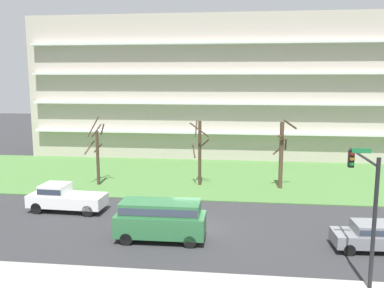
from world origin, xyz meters
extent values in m
plane|color=#2D2D30|center=(0.00, 0.00, 0.00)|extent=(160.00, 160.00, 0.00)
cube|color=#477238|center=(0.00, 14.00, 0.04)|extent=(80.00, 16.00, 0.08)
cube|color=#B2A899|center=(0.00, 27.62, 8.26)|extent=(44.53, 11.25, 16.52)
cube|color=silver|center=(0.00, 21.55, 3.30)|extent=(42.75, 0.90, 0.24)
cube|color=silver|center=(0.00, 21.55, 6.61)|extent=(42.75, 0.90, 0.24)
cube|color=silver|center=(0.00, 21.55, 9.91)|extent=(42.75, 0.90, 0.24)
cube|color=silver|center=(0.00, 21.55, 13.22)|extent=(42.75, 0.90, 0.24)
cylinder|color=#423023|center=(-9.73, 9.70, 2.44)|extent=(0.27, 0.27, 4.88)
cylinder|color=#423023|center=(-10.50, 9.85, 3.38)|extent=(0.44, 1.62, 1.04)
cylinder|color=#423023|center=(-9.31, 9.99, 4.97)|extent=(0.71, 0.97, 1.12)
cylinder|color=#423023|center=(-9.89, 10.08, 4.85)|extent=(0.89, 0.47, 1.16)
cylinder|color=#423023|center=(-10.18, 10.06, 5.17)|extent=(0.88, 1.06, 1.75)
cylinder|color=#423023|center=(-9.79, 10.04, 3.30)|extent=(0.78, 0.26, 0.83)
cylinder|color=#423023|center=(-0.82, 10.65, 2.88)|extent=(0.28, 0.28, 5.76)
cylinder|color=#423023|center=(-1.14, 10.67, 5.08)|extent=(0.17, 0.77, 1.36)
cylinder|color=#423023|center=(-0.78, 9.85, 5.08)|extent=(1.69, 0.20, 1.28)
cylinder|color=#423023|center=(-1.33, 10.49, 3.15)|extent=(0.46, 1.14, 1.12)
cylinder|color=#423023|center=(-0.37, 10.99, 3.81)|extent=(0.82, 1.04, 0.81)
cylinder|color=#4C3828|center=(6.14, 10.37, 2.90)|extent=(0.35, 0.35, 5.79)
cylinder|color=#4C3828|center=(6.72, 9.80, 5.64)|extent=(1.31, 1.32, 0.96)
cylinder|color=#4C3828|center=(6.17, 9.98, 4.50)|extent=(0.86, 0.21, 0.52)
cylinder|color=#4C3828|center=(5.90, 10.78, 3.31)|extent=(0.97, 0.66, 0.78)
cylinder|color=#4C3828|center=(6.49, 10.35, 3.83)|extent=(0.21, 0.82, 0.93)
cube|color=white|center=(-9.47, 2.50, 0.82)|extent=(5.48, 2.23, 0.85)
cube|color=white|center=(-10.37, 2.54, 1.60)|extent=(1.88, 1.92, 0.70)
cube|color=#2D3847|center=(-10.37, 2.54, 1.60)|extent=(1.84, 1.95, 0.38)
cylinder|color=black|center=(-11.40, 1.69, 0.40)|extent=(0.81, 0.25, 0.80)
cylinder|color=black|center=(-11.32, 3.47, 0.40)|extent=(0.81, 0.25, 0.80)
cylinder|color=black|center=(-7.62, 1.53, 0.40)|extent=(0.81, 0.25, 0.80)
cylinder|color=black|center=(-7.54, 3.31, 0.40)|extent=(0.81, 0.25, 0.80)
cube|color=#2D6B3D|center=(-1.85, -2.00, 0.98)|extent=(5.22, 2.05, 1.25)
cube|color=#2D6B3D|center=(-1.85, -2.00, 1.98)|extent=(4.62, 1.89, 0.75)
cube|color=#2D3847|center=(-1.85, -2.00, 1.98)|extent=(4.53, 1.93, 0.41)
cylinder|color=black|center=(-0.04, -1.09, 0.36)|extent=(0.72, 0.23, 0.72)
cylinder|color=black|center=(-0.03, -2.87, 0.36)|extent=(0.72, 0.23, 0.72)
cylinder|color=black|center=(-3.68, -1.13, 0.36)|extent=(0.72, 0.23, 0.72)
cylinder|color=black|center=(-3.67, -2.91, 0.36)|extent=(0.72, 0.23, 0.72)
cube|color=slate|center=(10.06, -2.00, 0.67)|extent=(4.49, 2.03, 0.70)
cube|color=slate|center=(10.06, -2.00, 1.29)|extent=(2.28, 1.77, 0.55)
cube|color=#2D3847|center=(10.06, -2.00, 1.29)|extent=(2.24, 1.80, 0.30)
cylinder|color=black|center=(8.48, -1.29, 0.32)|extent=(0.65, 0.25, 0.64)
cylinder|color=black|center=(8.57, -2.87, 0.32)|extent=(0.65, 0.25, 0.64)
cylinder|color=black|center=(8.52, -6.60, 3.03)|extent=(0.18, 0.18, 6.07)
cylinder|color=black|center=(8.52, -4.30, 5.67)|extent=(0.12, 4.59, 0.12)
cube|color=black|center=(8.52, -2.31, 5.17)|extent=(0.28, 0.28, 0.90)
sphere|color=red|center=(8.52, -2.46, 5.47)|extent=(0.20, 0.20, 0.20)
sphere|color=#F2A519|center=(8.52, -2.46, 5.19)|extent=(0.20, 0.20, 0.20)
sphere|color=green|center=(8.52, -2.46, 4.91)|extent=(0.20, 0.20, 0.20)
cube|color=#197238|center=(8.52, -4.07, 5.92)|extent=(0.90, 0.04, 0.24)
camera|label=1|loc=(2.65, -24.51, 9.39)|focal=38.49mm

